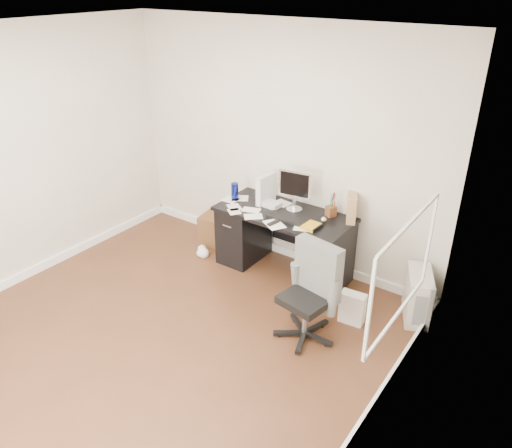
% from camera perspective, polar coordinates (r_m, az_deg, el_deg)
% --- Properties ---
extents(ground, '(4.00, 4.00, 0.00)m').
position_cam_1_polar(ground, '(4.93, -10.67, -12.59)').
color(ground, '#472B17').
rests_on(ground, ground).
extents(room_shell, '(4.02, 4.02, 2.71)m').
position_cam_1_polar(room_shell, '(4.09, -12.02, 5.69)').
color(room_shell, beige).
rests_on(room_shell, ground).
extents(desk, '(1.50, 0.70, 0.75)m').
position_cam_1_polar(desk, '(5.61, 3.14, -1.90)').
color(desk, black).
rests_on(desk, ground).
extents(loose_papers, '(1.10, 0.60, 0.00)m').
position_cam_1_polar(loose_papers, '(5.51, 1.19, 1.67)').
color(loose_papers, white).
rests_on(loose_papers, desk).
extents(lcd_monitor, '(0.40, 0.26, 0.47)m').
position_cam_1_polar(lcd_monitor, '(5.41, 4.46, 3.85)').
color(lcd_monitor, silver).
rests_on(lcd_monitor, desk).
extents(keyboard, '(0.45, 0.16, 0.03)m').
position_cam_1_polar(keyboard, '(5.29, 3.55, 0.64)').
color(keyboard, black).
rests_on(keyboard, desk).
extents(computer_mouse, '(0.07, 0.07, 0.07)m').
position_cam_1_polar(computer_mouse, '(5.25, 7.74, 0.47)').
color(computer_mouse, silver).
rests_on(computer_mouse, desk).
extents(travel_mug, '(0.10, 0.10, 0.19)m').
position_cam_1_polar(travel_mug, '(5.75, -2.44, 3.80)').
color(travel_mug, navy).
rests_on(travel_mug, desk).
extents(white_binder, '(0.15, 0.30, 0.34)m').
position_cam_1_polar(white_binder, '(5.61, 1.15, 4.02)').
color(white_binder, silver).
rests_on(white_binder, desk).
extents(magazine_file, '(0.22, 0.28, 0.29)m').
position_cam_1_polar(magazine_file, '(5.30, 10.88, 1.85)').
color(magazine_file, '#AD7D53').
rests_on(magazine_file, desk).
extents(pen_cup, '(0.15, 0.15, 0.27)m').
position_cam_1_polar(pen_cup, '(5.36, 8.61, 2.23)').
color(pen_cup, '#5A3419').
rests_on(pen_cup, desk).
extents(yellow_book, '(0.16, 0.20, 0.03)m').
position_cam_1_polar(yellow_book, '(5.14, 6.38, -0.26)').
color(yellow_book, gold).
rests_on(yellow_book, desk).
extents(paper_remote, '(0.30, 0.29, 0.02)m').
position_cam_1_polar(paper_remote, '(5.18, 2.11, 0.05)').
color(paper_remote, white).
rests_on(paper_remote, desk).
extents(office_chair, '(0.62, 0.62, 0.95)m').
position_cam_1_polar(office_chair, '(4.60, 5.79, -8.02)').
color(office_chair, '#555856').
rests_on(office_chair, ground).
extents(pc_tower, '(0.40, 0.54, 0.50)m').
position_cam_1_polar(pc_tower, '(5.21, 17.98, -7.78)').
color(pc_tower, '#B8B4A6').
rests_on(pc_tower, ground).
extents(shopping_bag, '(0.26, 0.20, 0.33)m').
position_cam_1_polar(shopping_bag, '(5.02, 10.94, -9.40)').
color(shopping_bag, white).
rests_on(shopping_bag, ground).
extents(wicker_basket, '(0.44, 0.44, 0.39)m').
position_cam_1_polar(wicker_basket, '(6.32, -4.31, -0.57)').
color(wicker_basket, '#4E3217').
rests_on(wicker_basket, ground).
extents(desk_printer, '(0.43, 0.40, 0.20)m').
position_cam_1_polar(desk_printer, '(5.65, 6.65, -5.32)').
color(desk_printer, '#5D5D62').
rests_on(desk_printer, ground).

